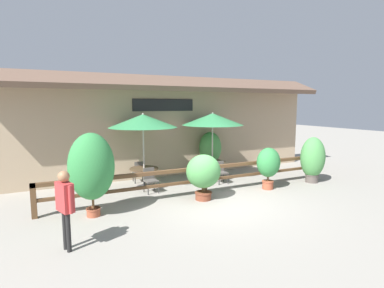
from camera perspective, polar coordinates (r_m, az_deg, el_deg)
ground_plane at (r=9.47m, az=5.43°, el=-11.06°), size 60.00×60.00×0.00m
building_facade at (r=12.69m, az=-4.12°, el=3.65°), size 14.28×1.49×4.23m
patio_railing at (r=10.16m, az=2.39°, el=-5.68°), size 10.40×0.14×0.95m
patio_umbrella_near at (r=10.88m, az=-9.32°, el=4.36°), size 2.46×2.46×2.71m
dining_table_near at (r=11.13m, az=-9.12°, el=-5.24°), size 1.04×1.04×0.72m
chair_near_streetside at (r=10.48m, az=-7.95°, el=-6.61°), size 0.45×0.45×0.84m
chair_near_wallside at (r=11.85m, az=-10.04°, el=-5.01°), size 0.44×0.44×0.84m
patio_umbrella_middle at (r=12.06m, az=3.94°, el=4.73°), size 2.46×2.46×2.71m
dining_table_middle at (r=12.29m, az=3.86°, el=-3.97°), size 1.04×1.04×0.72m
chair_middle_streetside at (r=11.63m, az=5.45°, el=-5.16°), size 0.45×0.45×0.84m
chair_middle_wallside at (r=12.94m, az=2.06°, el=-3.84°), size 0.49×0.49×0.84m
potted_plant_broad_leaf at (r=12.52m, az=22.00°, el=-2.58°), size 0.97×0.87×1.77m
potted_plant_corner_fern at (r=9.50m, az=2.19°, el=-5.49°), size 1.12×1.00×1.45m
potted_plant_tall_tropical at (r=11.02m, az=14.35°, el=-3.69°), size 0.86×0.77×1.50m
potted_plant_small_flowering at (r=8.42m, az=-18.59°, el=-4.21°), size 1.21×1.09×2.28m
potted_plant_entrance_palm at (r=13.00m, az=3.50°, el=-0.82°), size 0.99×0.89×1.85m
pedestrian at (r=6.70m, az=-23.05°, el=-9.77°), size 0.35×0.56×1.69m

